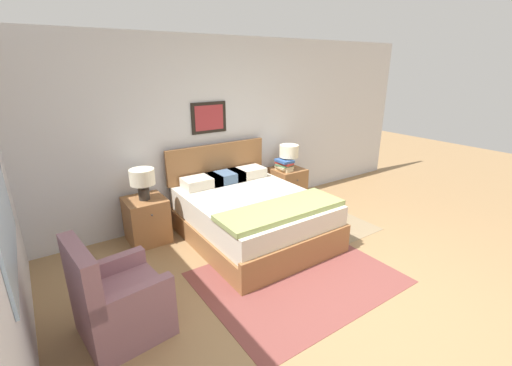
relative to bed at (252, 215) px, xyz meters
The scene contains 15 objects.
ground_plane 1.75m from the bed, 85.34° to the right, with size 16.00×16.00×0.00m, color #99754C.
wall_back 1.42m from the bed, 82.35° to the left, with size 7.74×0.09×2.60m.
area_rug_main 1.13m from the bed, 95.82° to the right, with size 2.05×1.59×0.01m.
area_rug_bedside 1.32m from the bed, 10.86° to the right, with size 0.82×1.27×0.01m.
bed is the anchor object (origin of this frame).
armchair 2.08m from the bed, 156.65° to the right, with size 0.73×0.73×0.93m.
nightstand_near_window 1.37m from the bed, 149.35° to the left, with size 0.49×0.53×0.59m.
nightstand_by_door 1.37m from the bed, 30.65° to the left, with size 0.49×0.53×0.59m.
table_lamp_near_window 1.46m from the bed, 149.95° to the left, with size 0.31×0.31×0.40m.
table_lamp_by_door 1.47m from the bed, 29.89° to the left, with size 0.31×0.31×0.40m.
book_thick_bottom 1.28m from the bed, 31.27° to the left, with size 0.17×0.29×0.04m.
book_hardcover_middle 1.29m from the bed, 31.27° to the left, with size 0.23×0.25×0.03m.
book_novel_upper 1.30m from the bed, 31.27° to the left, with size 0.23×0.25×0.03m.
book_slim_near_top 1.31m from the bed, 31.27° to the left, with size 0.20×0.30×0.04m.
book_paperback_top 1.32m from the bed, 31.27° to the left, with size 0.21×0.28×0.04m.
Camera 1 is at (-2.43, -1.74, 2.22)m, focal length 24.00 mm.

